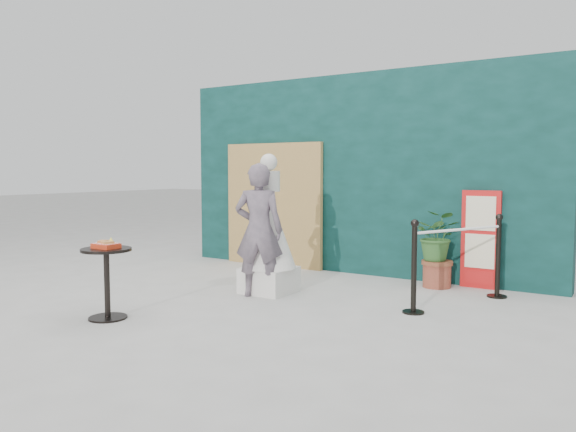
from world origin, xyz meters
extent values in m
plane|color=#ADAAA5|center=(0.00, 0.00, 0.00)|extent=(60.00, 60.00, 0.00)
cube|color=black|center=(0.00, 3.15, 1.50)|extent=(6.00, 0.30, 3.00)
cube|color=tan|center=(-1.40, 2.94, 1.00)|extent=(1.80, 0.08, 2.00)
imported|color=slate|center=(-0.29, 0.98, 0.83)|extent=(0.71, 0.60, 1.65)
cube|color=red|center=(1.90, 2.96, 0.65)|extent=(0.50, 0.06, 1.30)
cube|color=beige|center=(1.90, 2.92, 1.00)|extent=(0.38, 0.02, 0.45)
cube|color=beige|center=(1.90, 2.92, 0.50)|extent=(0.38, 0.02, 0.45)
cube|color=red|center=(1.90, 2.92, 0.15)|extent=(0.38, 0.02, 0.18)
cube|color=silver|center=(-0.31, 1.23, 0.16)|extent=(0.59, 0.59, 0.32)
cone|color=white|center=(-0.31, 1.23, 0.81)|extent=(0.69, 0.69, 0.97)
cylinder|color=silver|center=(-0.31, 1.23, 1.43)|extent=(0.28, 0.28, 0.26)
sphere|color=silver|center=(-0.31, 1.23, 1.66)|extent=(0.22, 0.22, 0.22)
cylinder|color=black|center=(-1.02, -0.74, 0.01)|extent=(0.40, 0.40, 0.02)
cylinder|color=black|center=(-1.02, -0.74, 0.36)|extent=(0.06, 0.06, 0.72)
cylinder|color=black|center=(-1.02, -0.74, 0.73)|extent=(0.52, 0.52, 0.03)
cube|color=red|center=(-1.02, -0.74, 0.78)|extent=(0.26, 0.19, 0.05)
cube|color=red|center=(-1.02, -0.74, 0.80)|extent=(0.24, 0.17, 0.00)
cube|color=#D98D4F|center=(-1.06, -0.73, 0.82)|extent=(0.15, 0.14, 0.02)
cube|color=#DA9A4F|center=(-0.97, -0.76, 0.82)|extent=(0.13, 0.13, 0.02)
cone|color=#FBE642|center=(-1.00, -0.69, 0.83)|extent=(0.06, 0.06, 0.06)
cylinder|color=brown|center=(1.40, 2.71, 0.15)|extent=(0.37, 0.37, 0.31)
cylinder|color=brown|center=(1.40, 2.71, 0.33)|extent=(0.41, 0.41, 0.05)
imported|color=#2E5A26|center=(1.40, 2.71, 0.70)|extent=(0.61, 0.53, 0.68)
cylinder|color=black|center=(1.62, 1.23, 0.01)|extent=(0.24, 0.24, 0.02)
cylinder|color=black|center=(1.62, 1.23, 0.48)|extent=(0.06, 0.06, 0.96)
sphere|color=black|center=(1.62, 1.23, 0.99)|extent=(0.09, 0.09, 0.09)
cylinder|color=black|center=(2.22, 2.53, 0.01)|extent=(0.24, 0.24, 0.02)
cylinder|color=black|center=(2.22, 2.53, 0.48)|extent=(0.06, 0.06, 0.96)
sphere|color=black|center=(2.22, 2.53, 0.99)|extent=(0.09, 0.09, 0.09)
cylinder|color=white|center=(1.92, 1.88, 0.88)|extent=(0.63, 1.31, 0.03)
camera|label=1|loc=(3.73, -4.61, 1.57)|focal=35.00mm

